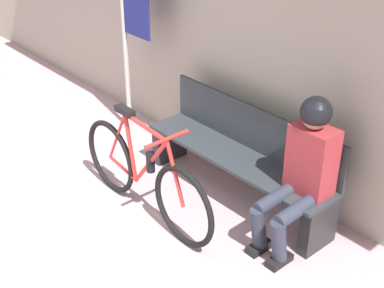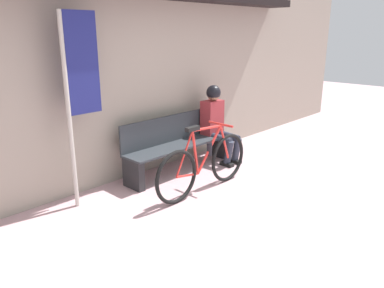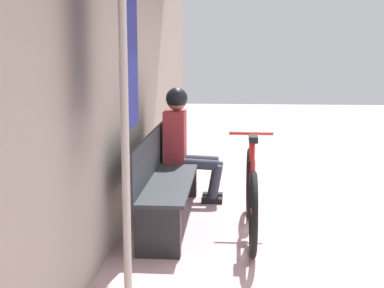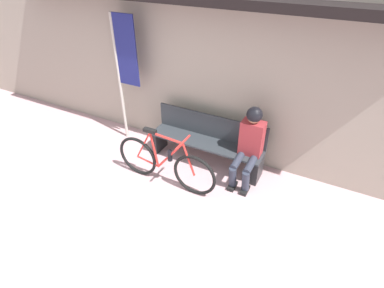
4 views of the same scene
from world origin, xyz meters
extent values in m
cube|color=#2D3338|center=(0.51, 2.20, 0.41)|extent=(1.90, 0.42, 0.03)
cube|color=#2D3338|center=(0.51, 2.39, 0.63)|extent=(1.90, 0.03, 0.40)
cube|color=#232326|center=(-0.39, 2.20, 0.20)|extent=(0.10, 0.36, 0.40)
cube|color=#232326|center=(1.41, 2.20, 0.20)|extent=(0.10, 0.36, 0.40)
torus|color=black|center=(-0.31, 1.46, 0.34)|extent=(0.68, 0.05, 0.68)
torus|color=black|center=(0.69, 1.46, 0.34)|extent=(0.68, 0.05, 0.68)
cylinder|color=red|center=(0.24, 1.46, 0.84)|extent=(0.54, 0.03, 0.07)
cylinder|color=red|center=(0.29, 1.46, 0.55)|extent=(0.46, 0.03, 0.57)
cylinder|color=red|center=(0.02, 1.46, 0.57)|extent=(0.13, 0.03, 0.59)
cylinder|color=red|center=(-0.12, 1.46, 0.31)|extent=(0.38, 0.03, 0.09)
cylinder|color=red|center=(-0.17, 1.46, 0.60)|extent=(0.30, 0.02, 0.54)
cylinder|color=red|center=(0.60, 1.46, 0.58)|extent=(0.21, 0.03, 0.50)
cube|color=black|center=(-0.03, 1.46, 0.89)|extent=(0.20, 0.07, 0.05)
cylinder|color=red|center=(0.51, 1.46, 0.85)|extent=(0.03, 0.40, 0.03)
cylinder|color=black|center=(0.29, 1.46, 0.55)|extent=(0.07, 0.07, 0.17)
cylinder|color=#2D3342|center=(1.15, 1.99, 0.42)|extent=(0.11, 0.43, 0.13)
cylinder|color=#2D3342|center=(1.15, 1.81, 0.23)|extent=(0.11, 0.17, 0.37)
cube|color=black|center=(1.15, 1.84, 0.03)|extent=(0.10, 0.22, 0.06)
cylinder|color=#2D3342|center=(1.35, 1.99, 0.42)|extent=(0.11, 0.43, 0.13)
cylinder|color=#2D3342|center=(1.35, 1.81, 0.23)|extent=(0.11, 0.17, 0.37)
cube|color=black|center=(1.35, 1.84, 0.03)|extent=(0.10, 0.22, 0.06)
cube|color=maroon|center=(1.25, 2.24, 0.70)|extent=(0.34, 0.22, 0.54)
sphere|color=#9E7556|center=(1.25, 2.22, 1.07)|extent=(0.20, 0.20, 0.20)
sphere|color=black|center=(1.25, 2.22, 1.10)|extent=(0.23, 0.23, 0.23)
cylinder|color=#B7B2A8|center=(-1.19, 2.28, 1.12)|extent=(0.05, 0.05, 2.24)
camera|label=1|loc=(3.23, -0.67, 2.72)|focal=50.00mm
camera|label=2|loc=(-3.21, -1.56, 2.02)|focal=35.00mm
camera|label=3|loc=(-4.32, 1.63, 1.58)|focal=50.00mm
camera|label=4|loc=(2.19, -1.49, 3.09)|focal=28.00mm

